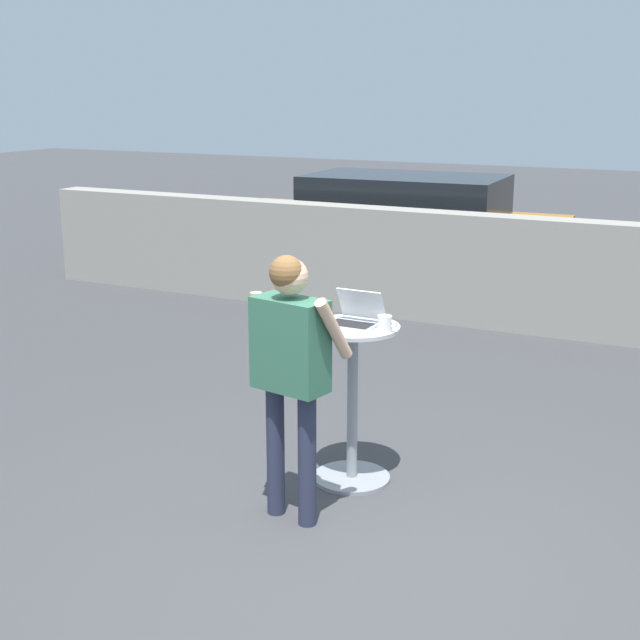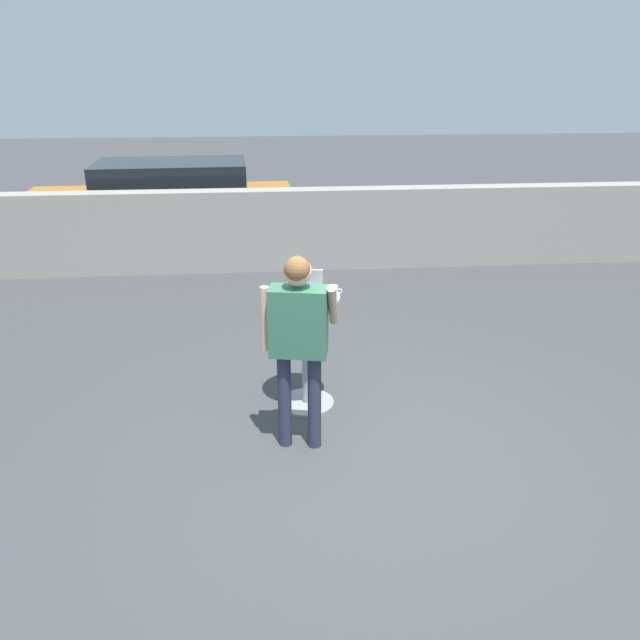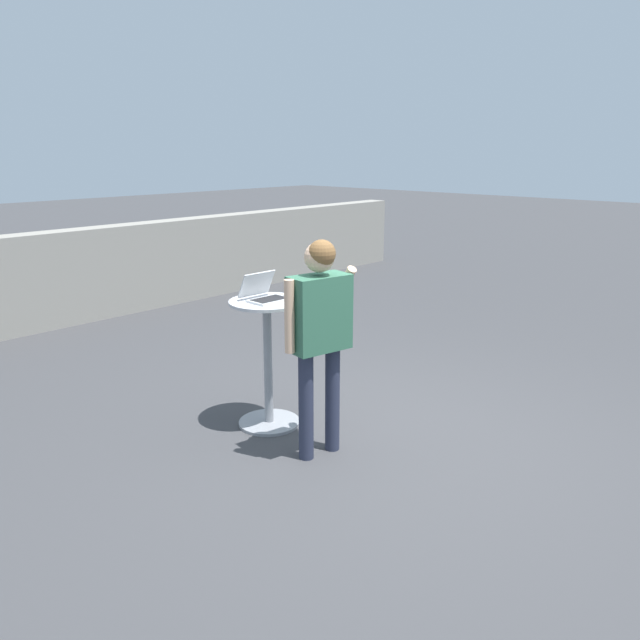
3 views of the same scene
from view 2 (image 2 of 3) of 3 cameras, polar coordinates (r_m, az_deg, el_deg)
name	(u,v)px [view 2 (image 2 of 3)]	position (r m, az deg, el deg)	size (l,w,h in m)	color
ground_plane	(368,464)	(5.05, 4.43, -12.96)	(50.00, 50.00, 0.00)	#3D3D3F
pavement_kerb	(314,229)	(9.58, -0.57, 8.32)	(13.03, 0.35, 1.21)	gray
cafe_table	(306,345)	(5.56, -1.31, -2.33)	(0.60, 0.60, 1.06)	gray
laptop	(305,290)	(5.39, -1.35, 2.79)	(0.32, 0.32, 0.22)	silver
coffee_mug	(333,291)	(5.35, 1.18, 2.63)	(0.13, 0.09, 0.10)	white
standing_person	(298,330)	(4.78, -1.99, -0.88)	(0.61, 0.34, 1.62)	#282D42
parked_car_near_street	(164,203)	(11.10, -14.08, 10.33)	(4.55, 1.96, 1.44)	#B76B19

